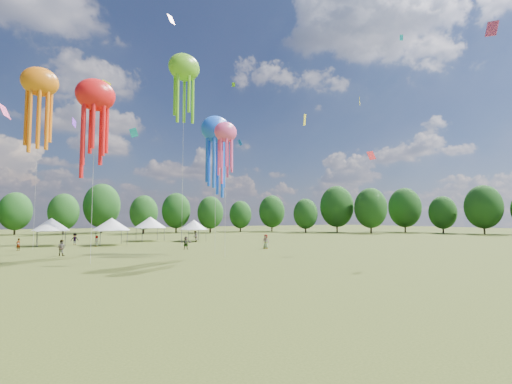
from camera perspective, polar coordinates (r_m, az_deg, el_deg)
ground at (r=16.18m, az=30.36°, el=-18.33°), size 300.00×300.00×0.00m
spectator_near at (r=45.46m, az=-28.04°, el=-7.67°), size 1.08×1.02×1.76m
spectators_far at (r=55.00m, az=-17.81°, el=-7.22°), size 32.71×22.29×1.90m
festival_tents at (r=63.60m, az=-23.06°, el=-4.56°), size 37.53×12.28×4.35m
show_kites at (r=51.70m, az=-18.33°, el=13.19°), size 23.28×24.71×28.99m
small_kites at (r=55.33m, az=-17.53°, el=23.61°), size 73.75×60.07×44.86m
treeline at (r=70.47m, az=-24.65°, el=-1.70°), size 201.57×95.24×13.43m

